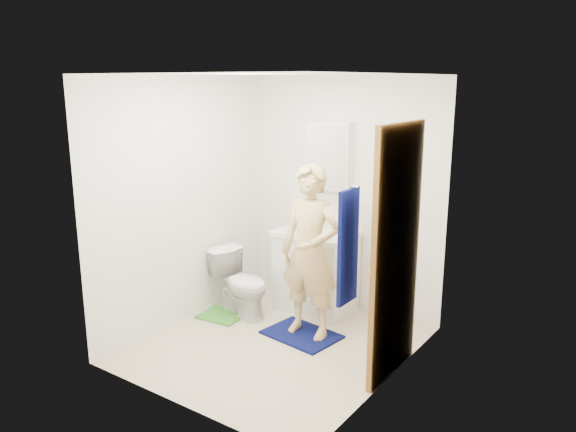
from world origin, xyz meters
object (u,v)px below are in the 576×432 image
object	(u,v)px
soap_dispenser	(302,222)
man	(310,252)
toothbrush_cup	(347,228)
medicine_cabinet	(329,156)
towel	(348,247)
vanity_cabinet	(316,272)
toilet	(241,283)

from	to	relation	value
soap_dispenser	man	xyz separation A→B (m)	(0.45, -0.53, -0.11)
toothbrush_cup	medicine_cabinet	bearing A→B (deg)	159.63
man	towel	bearing A→B (deg)	-47.78
toothbrush_cup	vanity_cabinet	bearing A→B (deg)	-158.48
towel	toilet	bearing A→B (deg)	151.80
medicine_cabinet	toilet	distance (m)	1.58
vanity_cabinet	medicine_cabinet	size ratio (longest dim) A/B	1.14
vanity_cabinet	toilet	size ratio (longest dim) A/B	1.19
toilet	man	size ratio (longest dim) A/B	0.42
towel	soap_dispenser	xyz separation A→B (m)	(-1.33, 1.43, -0.31)
toothbrush_cup	toilet	bearing A→B (deg)	-141.35
soap_dispenser	towel	bearing A→B (deg)	-47.16
soap_dispenser	vanity_cabinet	bearing A→B (deg)	20.93
towel	soap_dispenser	size ratio (longest dim) A/B	4.69
soap_dispenser	toothbrush_cup	distance (m)	0.47
toilet	toothbrush_cup	xyz separation A→B (m)	(0.84, 0.67, 0.56)
vanity_cabinet	soap_dispenser	distance (m)	0.56
towel	soap_dispenser	distance (m)	1.97
vanity_cabinet	man	distance (m)	0.79
vanity_cabinet	soap_dispenser	size ratio (longest dim) A/B	4.69
toilet	man	distance (m)	0.98
medicine_cabinet	soap_dispenser	distance (m)	0.74
towel	medicine_cabinet	bearing A→B (deg)	124.61
soap_dispenser	toothbrush_cup	xyz separation A→B (m)	(0.44, 0.17, -0.04)
towel	toilet	distance (m)	2.16
medicine_cabinet	man	size ratio (longest dim) A/B	0.43
medicine_cabinet	man	distance (m)	1.16
toilet	man	xyz separation A→B (m)	(0.85, -0.03, 0.49)
medicine_cabinet	toothbrush_cup	distance (m)	0.77
towel	toothbrush_cup	bearing A→B (deg)	118.97
vanity_cabinet	toothbrush_cup	distance (m)	0.59
toothbrush_cup	man	bearing A→B (deg)	-89.51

